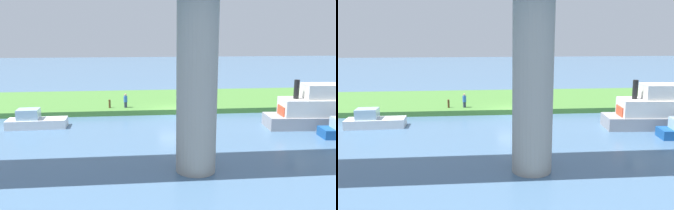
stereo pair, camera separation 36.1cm
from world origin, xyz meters
TOP-DOWN VIEW (x-y plane):
  - ground_plane at (0.00, 0.00)m, footprint 160.00×160.00m
  - grassy_bank at (0.00, -6.00)m, footprint 80.00×12.00m
  - bridge_pylon at (0.26, 14.04)m, footprint 2.25×2.25m
  - person_on_bank at (4.44, -1.47)m, footprint 0.48×0.48m
  - mooring_post at (6.00, -1.45)m, footprint 0.20×0.20m
  - motorboat_red at (-11.40, 5.67)m, footprint 7.96×3.13m
  - motorboat_white at (11.83, 3.49)m, footprint 4.83×1.84m

SIDE VIEW (x-z plane):
  - ground_plane at x=0.00m, z-range 0.00..0.00m
  - grassy_bank at x=0.00m, z-range 0.00..0.50m
  - motorboat_white at x=11.83m, z-range -0.23..1.36m
  - mooring_post at x=6.00m, z-range 0.50..1.31m
  - person_on_bank at x=4.44m, z-range 0.51..1.90m
  - motorboat_red at x=-11.40m, z-range -0.52..3.47m
  - bridge_pylon at x=0.26m, z-range 0.00..9.77m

